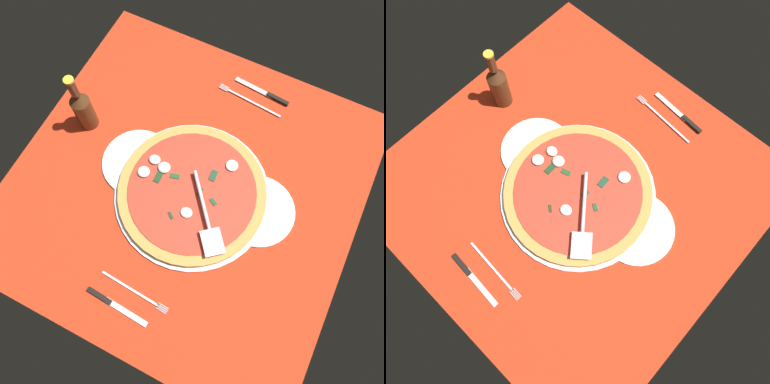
{
  "view_description": "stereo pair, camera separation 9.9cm",
  "coord_description": "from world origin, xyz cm",
  "views": [
    {
      "loc": [
        18.01,
        -32.38,
        98.24
      ],
      "look_at": [
        2.83,
        -1.74,
        2.12
      ],
      "focal_mm": 34.38,
      "sensor_mm": 36.0,
      "label": 1
    },
    {
      "loc": [
        26.14,
        -26.77,
        98.24
      ],
      "look_at": [
        2.83,
        -1.74,
        2.12
      ],
      "focal_mm": 34.38,
      "sensor_mm": 36.0,
      "label": 2
    }
  ],
  "objects": [
    {
      "name": "ground_plane",
      "position": [
        0.0,
        0.0,
        -0.4
      ],
      "size": [
        95.38,
        95.38,
        0.8
      ],
      "primitive_type": "cube",
      "color": "red"
    },
    {
      "name": "checker_pattern",
      "position": [
        0.0,
        -0.0,
        0.05
      ],
      "size": [
        95.38,
        95.38,
        0.1
      ],
      "color": "silver",
      "rests_on": "ground_plane"
    },
    {
      "name": "pizza_pan",
      "position": [
        2.83,
        -1.74,
        0.61
      ],
      "size": [
        43.65,
        43.65,
        1.02
      ],
      "primitive_type": "cylinder",
      "color": "silver",
      "rests_on": "ground_plane"
    },
    {
      "name": "dinner_plate_left",
      "position": [
        -15.41,
        -0.21,
        0.6
      ],
      "size": [
        20.98,
        20.98,
        1.0
      ],
      "primitive_type": "cylinder",
      "color": "white",
      "rests_on": "ground_plane"
    },
    {
      "name": "dinner_plate_right",
      "position": [
        21.3,
        1.89,
        0.6
      ],
      "size": [
        20.72,
        20.72,
        1.0
      ],
      "primitive_type": "cylinder",
      "color": "white",
      "rests_on": "ground_plane"
    },
    {
      "name": "pizza",
      "position": [
        2.7,
        -1.69,
        2.08
      ],
      "size": [
        41.38,
        41.38,
        3.1
      ],
      "color": "gold",
      "rests_on": "pizza_pan"
    },
    {
      "name": "pizza_server",
      "position": [
        9.59,
        -6.97,
        4.57
      ],
      "size": [
        17.51,
        20.45,
        1.0
      ],
      "rotation": [
        0.0,
        0.0,
        5.4
      ],
      "color": "silver",
      "rests_on": "pizza"
    },
    {
      "name": "place_setting_near",
      "position": [
        -0.68,
        -34.88,
        0.46
      ],
      "size": [
        20.87,
        12.79,
        1.4
      ],
      "rotation": [
        0.0,
        0.0,
        -0.06
      ],
      "color": "white",
      "rests_on": "ground_plane"
    },
    {
      "name": "place_setting_far",
      "position": [
        7.27,
        35.88,
        0.46
      ],
      "size": [
        21.8,
        12.7,
        1.4
      ],
      "rotation": [
        0.0,
        0.0,
        3.05
      ],
      "color": "white",
      "rests_on": "ground_plane"
    },
    {
      "name": "beer_bottle",
      "position": [
        -35.15,
        5.16,
        8.28
      ],
      "size": [
        5.63,
        5.63,
        21.21
      ],
      "color": "#502F19",
      "rests_on": "ground_plane"
    }
  ]
}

